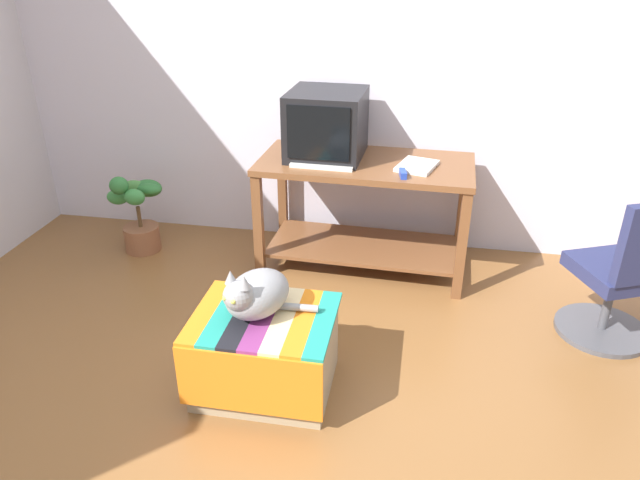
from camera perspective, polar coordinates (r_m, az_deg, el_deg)
ground_plane at (r=2.92m, az=-4.25°, el=-17.22°), size 14.00×14.00×0.00m
back_wall at (r=4.17m, az=2.31°, el=16.81°), size 8.00×0.10×2.60m
desk at (r=3.94m, az=4.31°, el=4.27°), size 1.40×0.72×0.76m
tv_monitor at (r=3.88m, az=0.63°, el=11.06°), size 0.49×0.52×0.43m
keyboard at (r=3.75m, az=0.29°, el=7.32°), size 0.41×0.17×0.02m
book at (r=3.77m, az=9.35°, el=7.08°), size 0.28×0.33×0.02m
ottoman_with_blanket at (r=2.98m, az=-5.34°, el=-10.73°), size 0.68×0.57×0.42m
cat at (r=2.82m, az=-6.25°, el=-5.21°), size 0.48×0.43×0.29m
potted_plant at (r=4.44m, az=-17.09°, el=2.48°), size 0.40×0.33×0.59m
office_chair at (r=3.61m, az=27.19°, el=-3.40°), size 0.55×0.55×0.89m
stapler at (r=3.60m, az=8.01°, el=6.37°), size 0.05×0.11×0.04m
pen at (r=3.84m, az=10.41°, el=7.26°), size 0.11×0.09×0.01m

